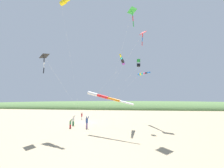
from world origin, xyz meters
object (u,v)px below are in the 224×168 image
at_px(kite_windsock_long_streamer_right, 102,96).
at_px(kite_windsock_blue_topmost, 65,1).
at_px(person_bystander_far, 73,120).
at_px(kite_delta_black_fish_shape, 44,56).
at_px(kite_box_small_distant, 138,63).
at_px(person_child_green_jacket, 70,123).
at_px(kite_windsock_rainbow_low_near, 122,61).
at_px(kite_delta_long_streamer_left, 132,11).
at_px(person_adult_flyer, 87,122).
at_px(kite_windsock_orange_high_right, 142,74).
at_px(person_child_grey_jacket, 82,116).
at_px(kite_delta_magenta_far_left, 142,33).

height_order(kite_windsock_long_streamer_right, kite_windsock_blue_topmost, kite_windsock_blue_topmost).
relative_size(person_bystander_far, kite_delta_black_fish_shape, 0.11).
bearing_deg(kite_box_small_distant, person_child_green_jacket, 97.64).
distance_m(person_bystander_far, kite_windsock_rainbow_low_near, 13.02).
relative_size(kite_delta_black_fish_shape, kite_delta_long_streamer_left, 0.91).
xyz_separation_m(person_bystander_far, kite_delta_long_streamer_left, (-4.52, -10.25, 15.90)).
bearing_deg(kite_delta_black_fish_shape, person_adult_flyer, -28.96).
distance_m(kite_delta_black_fish_shape, kite_windsock_orange_high_right, 17.89).
height_order(person_child_grey_jacket, kite_delta_black_fish_shape, kite_delta_black_fish_shape).
distance_m(kite_delta_long_streamer_left, kite_delta_magenta_far_left, 7.77).
distance_m(person_bystander_far, kite_windsock_orange_high_right, 15.07).
relative_size(person_adult_flyer, kite_windsock_long_streamer_right, 0.14).
xyz_separation_m(person_child_green_jacket, kite_windsock_blue_topmost, (-0.18, 1.36, 19.79)).
relative_size(person_child_green_jacket, kite_windsock_rainbow_low_near, 0.13).
bearing_deg(kite_box_small_distant, kite_delta_magenta_far_left, -10.43).
bearing_deg(person_child_green_jacket, kite_windsock_rainbow_low_near, -69.40).
bearing_deg(kite_windsock_long_streamer_right, kite_windsock_rainbow_low_near, -18.56).
xyz_separation_m(kite_windsock_blue_topmost, kite_delta_magenta_far_left, (5.99, -12.54, -3.89)).
distance_m(person_bystander_far, kite_delta_magenta_far_left, 19.93).
distance_m(kite_delta_black_fish_shape, kite_box_small_distant, 13.60).
bearing_deg(kite_box_small_distant, kite_windsock_rainbow_low_near, 60.32).
bearing_deg(kite_delta_long_streamer_left, kite_windsock_orange_high_right, -9.24).
bearing_deg(kite_box_small_distant, person_bystander_far, 83.06).
relative_size(kite_delta_black_fish_shape, kite_windsock_orange_high_right, 1.37).
bearing_deg(kite_delta_long_streamer_left, person_child_green_jacket, 79.44).
relative_size(kite_windsock_rainbow_low_near, kite_windsock_orange_high_right, 0.98).
bearing_deg(kite_delta_black_fish_shape, kite_windsock_blue_topmost, 2.65).
relative_size(kite_windsock_orange_high_right, kite_delta_magenta_far_left, 0.67).
xyz_separation_m(kite_delta_long_streamer_left, kite_windsock_blue_topmost, (1.61, 10.93, 3.71)).
xyz_separation_m(kite_windsock_long_streamer_right, kite_delta_black_fish_shape, (-2.67, 6.74, 4.87)).
distance_m(person_child_grey_jacket, kite_windsock_long_streamer_right, 17.29).
distance_m(kite_delta_black_fish_shape, kite_delta_magenta_far_left, 18.38).
distance_m(person_bystander_far, kite_windsock_long_streamer_right, 9.52).
bearing_deg(kite_windsock_rainbow_low_near, kite_delta_magenta_far_left, -49.93).
bearing_deg(kite_delta_black_fish_shape, person_child_green_jacket, -10.46).
bearing_deg(kite_windsock_rainbow_low_near, kite_windsock_orange_high_right, -37.50).
bearing_deg(kite_box_small_distant, kite_delta_long_streamer_left, 165.93).
height_order(kite_windsock_rainbow_low_near, kite_box_small_distant, kite_windsock_rainbow_low_near).
distance_m(person_adult_flyer, person_bystander_far, 3.87).
xyz_separation_m(person_child_grey_jacket, kite_delta_long_streamer_left, (-13.33, -11.96, 15.99)).
xyz_separation_m(person_child_grey_jacket, kite_delta_magenta_far_left, (-5.73, -13.57, 15.82)).
bearing_deg(kite_windsock_blue_topmost, kite_windsock_long_streamer_right, -113.72).
bearing_deg(kite_delta_long_streamer_left, person_bystander_far, 66.21).
relative_size(person_adult_flyer, kite_box_small_distant, 0.18).
bearing_deg(person_bystander_far, kite_windsock_blue_topmost, 166.94).
distance_m(person_child_green_jacket, kite_delta_magenta_far_left, 20.29).
height_order(kite_windsock_long_streamer_right, kite_box_small_distant, kite_box_small_distant).
xyz_separation_m(person_adult_flyer, kite_box_small_distant, (0.93, -7.92, 9.01)).
relative_size(person_child_grey_jacket, kite_windsock_orange_high_right, 0.14).
xyz_separation_m(person_bystander_far, kite_windsock_orange_high_right, (4.49, -11.72, 8.34)).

